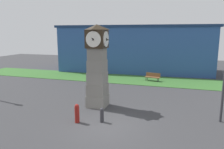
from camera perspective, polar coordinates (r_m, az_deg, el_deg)
The scene contains 8 objects.
ground_plane at distance 12.55m, azimuth -1.49°, elevation -13.37°, with size 68.94×68.94×0.00m, color #38383A.
clock_tower at distance 15.08m, azimuth -3.87°, elevation 2.08°, with size 1.71×1.71×5.71m.
bollard_near_tower at distance 12.93m, azimuth -2.66°, elevation -10.50°, with size 0.22×0.22×0.87m.
bollard_mid_row at distance 12.98m, azimuth -9.13°, elevation -9.96°, with size 0.27×0.27×1.12m.
bench at distance 23.93m, azimuth 10.57°, elevation -0.50°, with size 1.68×0.85×0.90m.
pedestrian_crossing_lot at distance 26.07m, azimuth -4.12°, elevation 1.59°, with size 0.34×0.45×1.70m.
warehouse_blue_far at distance 30.15m, azimuth 6.03°, elevation 6.79°, with size 20.56×8.43×6.11m.
grass_verge_far at distance 24.36m, azimuth 7.37°, elevation -1.42°, with size 41.36×5.03×0.04m, color #386B2D.
Camera 1 is at (3.73, -10.82, 5.13)m, focal length 35.00 mm.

